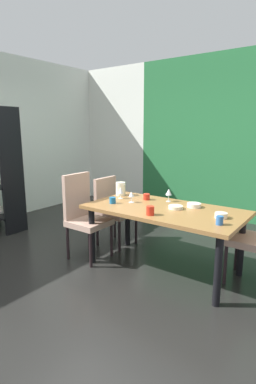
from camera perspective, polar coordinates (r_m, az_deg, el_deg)
ground_plane at (r=3.58m, az=-9.28°, el=-14.46°), size 5.21×5.99×0.02m
back_panel_interior at (r=6.62m, az=-2.61°, el=10.57°), size 1.57×0.10×2.82m
garden_window_panel at (r=5.39m, az=19.88°, el=9.54°), size 3.64×0.10×2.82m
dining_table at (r=3.34m, az=6.83°, el=-4.41°), size 1.72×0.91×0.72m
chair_left_far at (r=4.11m, az=-3.00°, el=-2.87°), size 0.45×0.44×0.92m
chair_left_near at (r=3.72m, az=-8.40°, el=-3.94°), size 0.45×0.44×1.04m
wine_glass_south at (r=3.72m, az=-1.42°, el=0.25°), size 0.07×0.07×0.14m
wine_glass_near_window at (r=3.52m, az=0.65°, el=-0.51°), size 0.07×0.07×0.13m
wine_glass_rear at (r=3.60m, az=7.76°, el=-0.05°), size 0.07×0.07×0.16m
serving_bowl_west at (r=3.07m, az=17.30°, el=-4.27°), size 0.12×0.12×0.05m
serving_bowl_corner at (r=3.41m, az=12.45°, el=-2.46°), size 0.15×0.15×0.05m
serving_bowl_east at (r=3.31m, az=9.05°, el=-2.87°), size 0.16×0.16×0.04m
cup_left at (r=3.68m, az=3.55°, el=-0.91°), size 0.08×0.08×0.07m
cup_north at (r=2.85m, az=17.05°, el=-5.19°), size 0.07×0.07×0.08m
cup_front at (r=3.04m, az=4.25°, el=-3.54°), size 0.08×0.08×0.09m
cup_center at (r=3.50m, az=-2.95°, el=-1.59°), size 0.08×0.08×0.07m
pitcher_near_shelf at (r=3.90m, az=-1.41°, el=0.64°), size 0.14×0.13×0.18m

